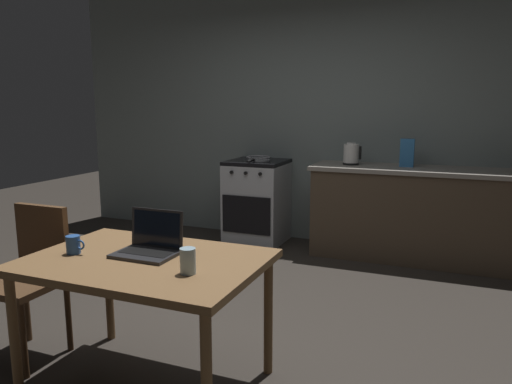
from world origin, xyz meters
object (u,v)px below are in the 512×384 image
object	(u,v)px
chair	(31,270)
frying_pan	(258,158)
drinking_glass	(188,261)
cereal_box	(407,153)
coffee_mug	(74,245)
electric_kettle	(351,154)
dining_table	(145,271)
laptop	(149,246)
stove_oven	(257,201)

from	to	relation	value
chair	frying_pan	world-z (taller)	frying_pan
drinking_glass	cereal_box	world-z (taller)	cereal_box
chair	coffee_mug	distance (m)	0.53
electric_kettle	cereal_box	distance (m)	0.53
electric_kettle	drinking_glass	xyz separation A→B (m)	(-0.16, -2.96, -0.23)
dining_table	frying_pan	world-z (taller)	frying_pan
laptop	frying_pan	distance (m)	2.79
frying_pan	dining_table	bearing A→B (deg)	-79.90
electric_kettle	frying_pan	bearing A→B (deg)	-178.38
chair	cereal_box	bearing A→B (deg)	67.79
chair	cereal_box	size ratio (longest dim) A/B	3.33
frying_pan	chair	bearing A→B (deg)	-97.19
chair	laptop	xyz separation A→B (m)	(0.83, 0.02, 0.24)
frying_pan	coffee_mug	size ratio (longest dim) A/B	3.89
dining_table	frying_pan	xyz separation A→B (m)	(-0.50, 2.81, 0.28)
laptop	drinking_glass	bearing A→B (deg)	-36.74
stove_oven	coffee_mug	distance (m)	2.93
laptop	chair	bearing A→B (deg)	173.02
frying_pan	coffee_mug	world-z (taller)	frying_pan
dining_table	electric_kettle	size ratio (longest dim) A/B	5.51
chair	electric_kettle	world-z (taller)	electric_kettle
coffee_mug	cereal_box	world-z (taller)	cereal_box
laptop	electric_kettle	distance (m)	2.83
laptop	frying_pan	xyz separation A→B (m)	(-0.48, 2.74, 0.16)
dining_table	coffee_mug	xyz separation A→B (m)	(-0.40, -0.07, 0.12)
chair	frying_pan	xyz separation A→B (m)	(0.35, 2.76, 0.41)
stove_oven	laptop	distance (m)	2.83
laptop	drinking_glass	distance (m)	0.39
dining_table	cereal_box	bearing A→B (deg)	70.37
laptop	coffee_mug	world-z (taller)	laptop
laptop	frying_pan	bearing A→B (deg)	91.55
laptop	frying_pan	world-z (taller)	frying_pan
coffee_mug	chair	bearing A→B (deg)	164.87
dining_table	electric_kettle	world-z (taller)	electric_kettle
dining_table	cereal_box	size ratio (longest dim) A/B	4.48
dining_table	coffee_mug	size ratio (longest dim) A/B	10.77
stove_oven	laptop	size ratio (longest dim) A/B	2.82
stove_oven	dining_table	size ratio (longest dim) A/B	0.75
dining_table	drinking_glass	world-z (taller)	drinking_glass
cereal_box	frying_pan	bearing A→B (deg)	-178.20
coffee_mug	drinking_glass	distance (m)	0.72
stove_oven	coffee_mug	world-z (taller)	stove_oven
chair	electric_kettle	distance (m)	3.13
drinking_glass	chair	bearing A→B (deg)	172.01
cereal_box	dining_table	bearing A→B (deg)	-109.63
dining_table	coffee_mug	distance (m)	0.42
drinking_glass	cereal_box	distance (m)	3.07
chair	stove_oven	bearing A→B (deg)	94.79
laptop	coffee_mug	xyz separation A→B (m)	(-0.38, -0.14, 0.00)
stove_oven	coffee_mug	size ratio (longest dim) A/B	8.03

